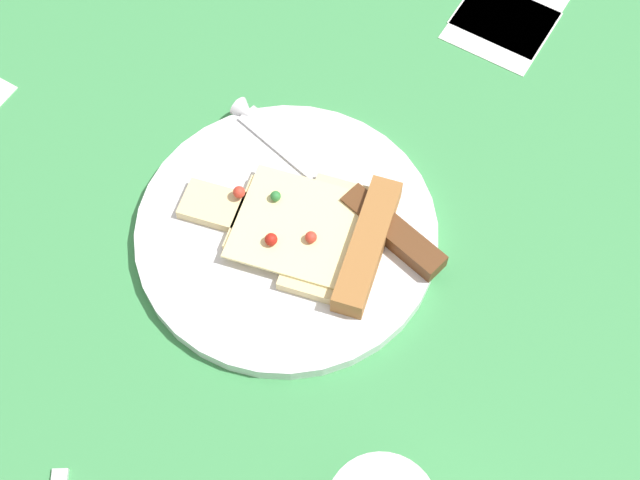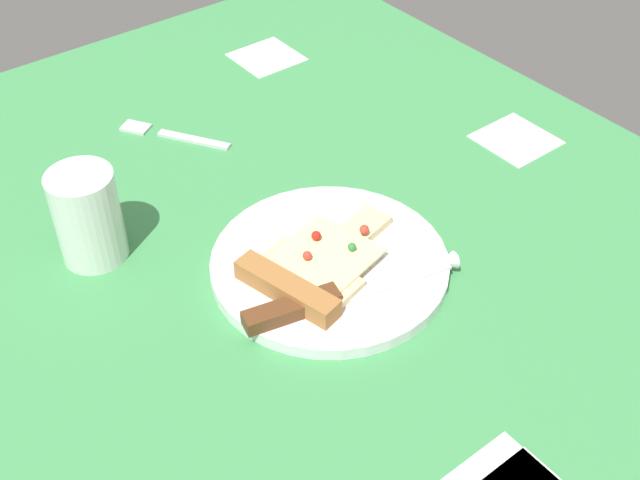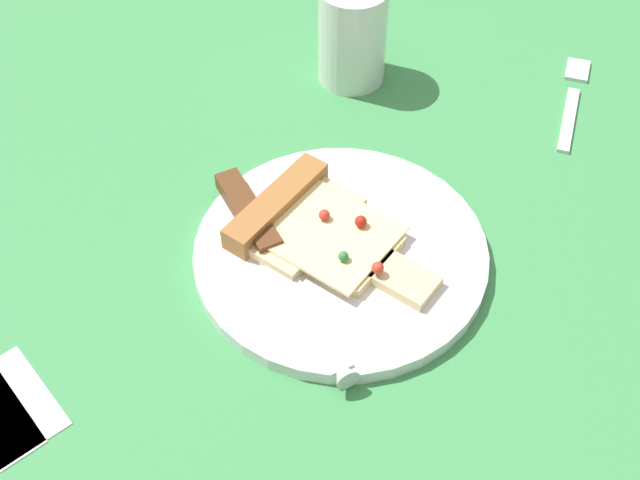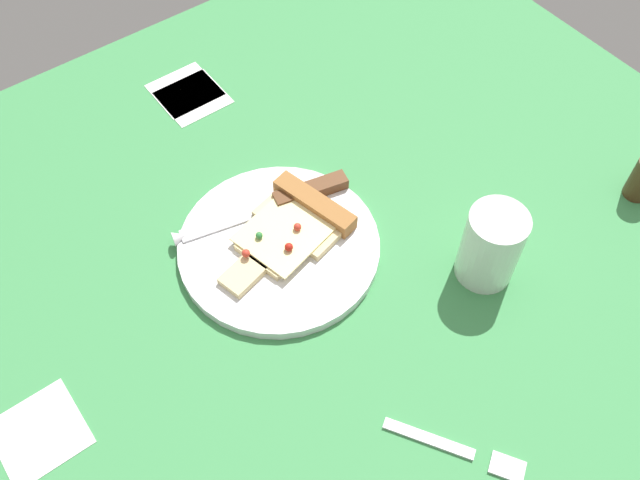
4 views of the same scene
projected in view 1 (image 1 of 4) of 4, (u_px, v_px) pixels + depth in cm
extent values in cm
cube|color=#3D8C4C|center=(327.00, 351.00, 74.41)|extent=(111.00, 111.00, 3.00)
cube|color=white|center=(501.00, 27.00, 88.53)|extent=(9.00, 9.00, 0.20)
cube|color=white|center=(509.00, 12.00, 89.41)|extent=(9.00, 9.00, 0.20)
cylinder|color=silver|center=(287.00, 233.00, 76.99)|extent=(25.45, 25.45, 1.41)
cube|color=beige|center=(332.00, 239.00, 75.35)|extent=(12.10, 8.42, 1.00)
cube|color=beige|center=(269.00, 221.00, 76.13)|extent=(8.32, 7.14, 1.00)
cube|color=beige|center=(213.00, 206.00, 76.85)|extent=(4.72, 5.90, 1.00)
cube|color=#F2E099|center=(297.00, 226.00, 75.20)|extent=(11.30, 11.89, 0.30)
cube|color=#9E6633|center=(367.00, 246.00, 74.39)|extent=(12.27, 5.35, 2.20)
sphere|color=red|center=(311.00, 237.00, 73.98)|extent=(0.98, 0.98, 0.98)
sphere|color=red|center=(239.00, 192.00, 75.93)|extent=(1.03, 1.03, 1.03)
sphere|color=#2D7A38|center=(276.00, 196.00, 75.83)|extent=(0.89, 0.89, 0.89)
sphere|color=#B21E14|center=(271.00, 239.00, 73.84)|extent=(1.06, 1.06, 1.06)
cube|color=silver|center=(293.00, 152.00, 79.78)|extent=(4.67, 12.14, 0.30)
cone|color=silver|center=(246.00, 113.00, 81.74)|extent=(2.40, 2.40, 2.00)
cube|color=#593319|center=(395.00, 233.00, 75.27)|extent=(4.41, 10.24, 1.60)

